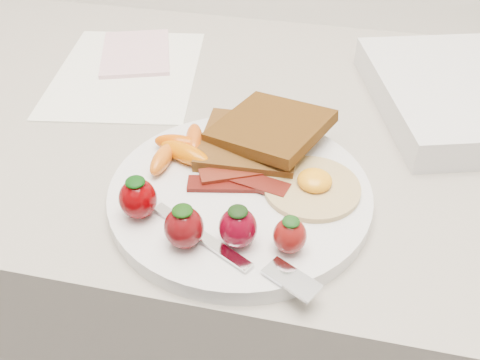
# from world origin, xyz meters

# --- Properties ---
(counter) EXTENTS (2.00, 0.60, 0.90)m
(counter) POSITION_xyz_m (0.00, 1.70, 0.45)
(counter) COLOR gray
(counter) RESTS_ON ground
(plate) EXTENTS (0.27, 0.27, 0.02)m
(plate) POSITION_xyz_m (-0.02, 1.54, 0.91)
(plate) COLOR silver
(plate) RESTS_ON counter
(toast_lower) EXTENTS (0.11, 0.11, 0.01)m
(toast_lower) POSITION_xyz_m (-0.03, 1.61, 0.93)
(toast_lower) COLOR #472C0F
(toast_lower) RESTS_ON plate
(toast_upper) EXTENTS (0.14, 0.14, 0.03)m
(toast_upper) POSITION_xyz_m (-0.01, 1.62, 0.94)
(toast_upper) COLOR #472A11
(toast_upper) RESTS_ON toast_lower
(fried_egg) EXTENTS (0.11, 0.11, 0.02)m
(fried_egg) POSITION_xyz_m (0.05, 1.55, 0.92)
(fried_egg) COLOR beige
(fried_egg) RESTS_ON plate
(bacon_strips) EXTENTS (0.11, 0.07, 0.01)m
(bacon_strips) POSITION_xyz_m (-0.03, 1.55, 0.92)
(bacon_strips) COLOR black
(bacon_strips) RESTS_ON plate
(baby_carrots) EXTENTS (0.07, 0.10, 0.02)m
(baby_carrots) POSITION_xyz_m (-0.10, 1.58, 0.93)
(baby_carrots) COLOR #CC4E00
(baby_carrots) RESTS_ON plate
(strawberries) EXTENTS (0.18, 0.06, 0.04)m
(strawberries) POSITION_xyz_m (-0.04, 1.47, 0.94)
(strawberries) COLOR #5F0003
(strawberries) RESTS_ON plate
(fork) EXTENTS (0.17, 0.09, 0.00)m
(fork) POSITION_xyz_m (-0.00, 1.45, 0.92)
(fork) COLOR silver
(fork) RESTS_ON plate
(paper_sheet) EXTENTS (0.24, 0.29, 0.00)m
(paper_sheet) POSITION_xyz_m (-0.24, 1.77, 0.90)
(paper_sheet) COLOR white
(paper_sheet) RESTS_ON counter
(notepad) EXTENTS (0.14, 0.17, 0.01)m
(notepad) POSITION_xyz_m (-0.25, 1.83, 0.91)
(notepad) COLOR beige
(notepad) RESTS_ON paper_sheet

